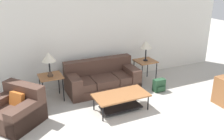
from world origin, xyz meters
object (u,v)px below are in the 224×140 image
object	(u,v)px
armchair	(16,110)
backpack	(159,85)
side_table_right	(145,63)
table_lamp_right	(146,45)
side_table_left	(51,78)
table_lamp_left	(49,57)
coffee_table	(121,98)
couch	(102,80)

from	to	relation	value
armchair	backpack	size ratio (longest dim) A/B	3.96
side_table_right	table_lamp_right	world-z (taller)	table_lamp_right
side_table_left	table_lamp_left	distance (m)	0.54
coffee_table	backpack	world-z (taller)	coffee_table
couch	coffee_table	world-z (taller)	couch
backpack	couch	bearing A→B (deg)	150.77
couch	backpack	bearing A→B (deg)	-29.23
side_table_right	table_lamp_right	distance (m)	0.54
side_table_left	table_lamp_left	world-z (taller)	table_lamp_left
coffee_table	backpack	xyz separation A→B (m)	(1.42, 0.47, -0.13)
couch	table_lamp_left	world-z (taller)	table_lamp_left
side_table_right	armchair	bearing A→B (deg)	-168.49
armchair	backpack	bearing A→B (deg)	-0.20
coffee_table	side_table_left	world-z (taller)	side_table_left
table_lamp_left	backpack	xyz separation A→B (m)	(2.77, -0.77, -0.96)
side_table_left	armchair	bearing A→B (deg)	-140.99
armchair	coffee_table	size ratio (longest dim) A/B	1.08
couch	backpack	xyz separation A→B (m)	(1.38, -0.77, -0.13)
coffee_table	side_table_right	world-z (taller)	side_table_right
armchair	side_table_right	xyz separation A→B (m)	(3.72, 0.76, 0.30)
armchair	side_table_left	size ratio (longest dim) A/B	2.11
table_lamp_left	table_lamp_right	size ratio (longest dim) A/B	1.00
side_table_right	table_lamp_left	xyz separation A→B (m)	(-2.78, 0.00, 0.54)
coffee_table	couch	bearing A→B (deg)	88.05
coffee_table	table_lamp_right	xyz separation A→B (m)	(1.43, 1.24, 0.83)
coffee_table	table_lamp_left	world-z (taller)	table_lamp_left
couch	table_lamp_right	world-z (taller)	table_lamp_right
armchair	coffee_table	bearing A→B (deg)	-11.94
side_table_left	side_table_right	size ratio (longest dim) A/B	1.00
side_table_left	table_lamp_left	xyz separation A→B (m)	(-0.00, 0.00, 0.54)
couch	armchair	size ratio (longest dim) A/B	1.44
table_lamp_left	coffee_table	bearing A→B (deg)	-42.56
table_lamp_left	armchair	bearing A→B (deg)	-140.99
coffee_table	armchair	bearing A→B (deg)	168.06
side_table_right	side_table_left	bearing A→B (deg)	180.00
backpack	armchair	bearing A→B (deg)	179.80
backpack	side_table_left	bearing A→B (deg)	164.46
armchair	side_table_left	xyz separation A→B (m)	(0.93, 0.76, 0.30)
side_table_left	side_table_right	bearing A→B (deg)	0.00
table_lamp_left	couch	bearing A→B (deg)	-0.02
armchair	coffee_table	xyz separation A→B (m)	(2.29, -0.48, 0.01)
couch	side_table_right	xyz separation A→B (m)	(1.39, 0.00, 0.29)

